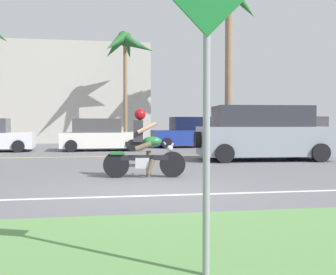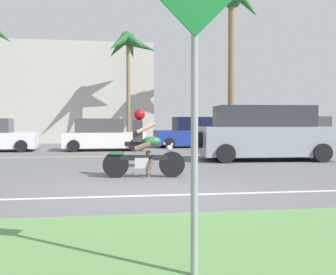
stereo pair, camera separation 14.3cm
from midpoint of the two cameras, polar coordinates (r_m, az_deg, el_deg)
The scene contains 13 objects.
ground at distance 10.79m, azimuth -4.77°, elevation -5.10°, with size 56.00×30.00×0.04m, color slate.
grass_median at distance 3.88m, azimuth 3.50°, elevation -17.44°, with size 56.00×3.80×0.06m, color #5B8C4C.
lane_line_near at distance 7.33m, azimuth -2.69°, elevation -8.31°, with size 50.40×0.12×0.01m, color silver.
lane_line_far at distance 15.97m, azimuth -6.18°, elevation -2.68°, with size 50.40×0.12×0.01m, color yellow.
motorcyclist at distance 9.68m, azimuth -3.93°, elevation -1.59°, with size 2.00×0.65×1.67m.
suv_nearby at distance 14.63m, azimuth 13.16°, elevation 0.52°, with size 4.88×2.35×1.94m.
parked_car_1 at distance 19.49m, azimuth -9.90°, elevation 0.27°, with size 3.92×1.99×1.54m.
parked_car_2 at distance 21.89m, azimuth 2.89°, elevation 0.62°, with size 4.00×2.15×1.66m.
parked_car_3 at distance 21.41m, azimuth 18.51°, elevation 0.48°, with size 4.26×2.14×1.66m.
palm_tree_0 at distance 24.16m, azimuth 8.51°, elevation 16.89°, with size 3.74×3.91×9.20m.
palm_tree_1 at distance 24.60m, azimuth -6.21°, elevation 12.60°, with size 3.33×3.59×6.85m.
street_sign at distance 3.28m, azimuth 4.35°, elevation 6.99°, with size 0.62×0.06×2.65m.
building_far at distance 28.85m, azimuth -13.99°, elevation 6.07°, with size 10.91×4.00×6.72m, color #BCB7AD.
Camera 1 is at (-0.87, -7.66, 1.33)m, focal length 42.48 mm.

